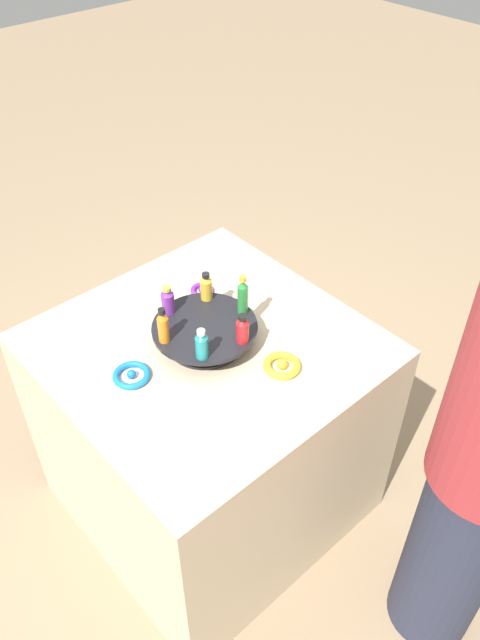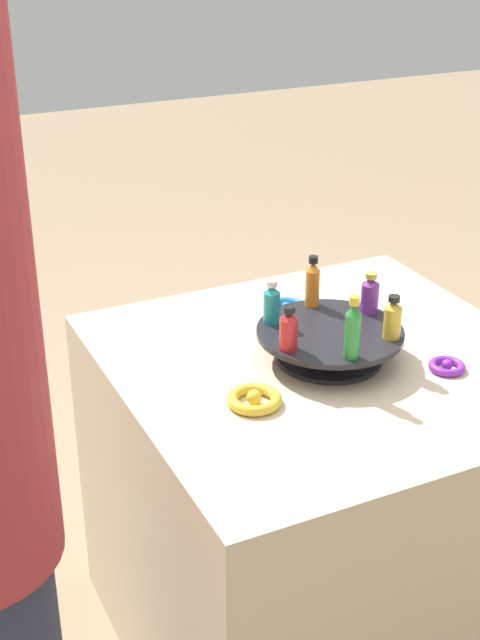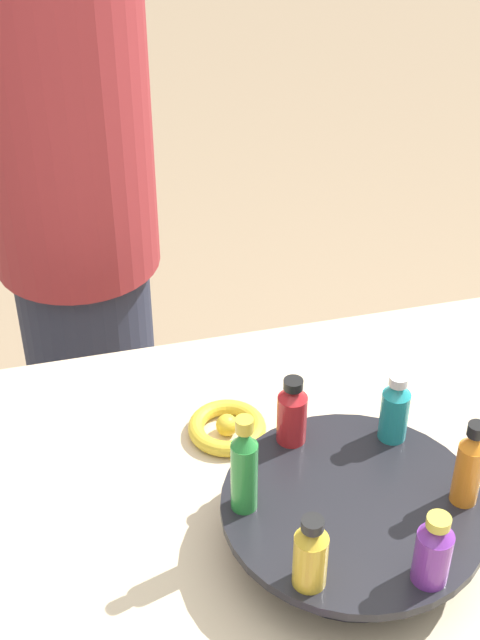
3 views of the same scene
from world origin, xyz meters
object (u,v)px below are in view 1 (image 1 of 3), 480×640
object	(u,v)px
display_stand	(205,333)
bottle_green	(243,296)
bottle_purple	(168,300)
ribbon_bow_purple	(202,290)
bottle_teal	(202,345)
bottle_orange	(163,326)
bottle_red	(243,329)
bottle_gold	(206,287)
ribbon_bow_blue	(132,375)
ribbon_bow_gold	(282,365)

from	to	relation	value
display_stand	bottle_green	size ratio (longest dim) A/B	2.35
bottle_purple	ribbon_bow_purple	bearing A→B (deg)	-67.89
bottle_teal	bottle_orange	bearing A→B (deg)	17.86
ribbon_bow_purple	bottle_orange	bearing A→B (deg)	122.06
display_stand	bottle_red	xyz separation A→B (m)	(-0.12, -0.04, 0.07)
bottle_gold	bottle_red	world-z (taller)	same
ribbon_bow_purple	ribbon_bow_blue	distance (m)	0.42
bottle_gold	bottle_purple	distance (m)	0.13
bottle_teal	ribbon_bow_blue	size ratio (longest dim) A/B	0.89
bottle_purple	bottle_red	world-z (taller)	bottle_red
bottle_green	bottle_red	world-z (taller)	bottle_green
ribbon_bow_gold	bottle_teal	bearing A→B (deg)	54.28
bottle_green	ribbon_bow_blue	xyz separation A→B (m)	(0.06, 0.37, -0.12)
bottle_gold	bottle_orange	distance (m)	0.22
bottle_orange	ribbon_bow_gold	size ratio (longest dim) A/B	1.07
bottle_purple	display_stand	bearing A→B (deg)	-162.14
ribbon_bow_gold	bottle_purple	bearing A→B (deg)	21.42
bottle_green	bottle_teal	distance (m)	0.22
ribbon_bow_purple	ribbon_bow_blue	world-z (taller)	ribbon_bow_blue
display_stand	bottle_red	bearing A→B (deg)	-162.14
display_stand	ribbon_bow_purple	world-z (taller)	display_stand
bottle_green	bottle_teal	size ratio (longest dim) A/B	1.37
display_stand	bottle_purple	world-z (taller)	bottle_purple
bottle_green	bottle_red	bearing A→B (deg)	137.86
bottle_green	bottle_gold	size ratio (longest dim) A/B	1.41
bottle_red	ribbon_bow_gold	size ratio (longest dim) A/B	0.87
bottle_gold	ribbon_bow_purple	size ratio (longest dim) A/B	1.22
bottle_purple	bottle_orange	bearing A→B (deg)	137.86
bottle_orange	ribbon_bow_blue	size ratio (longest dim) A/B	1.07
ribbon_bow_purple	ribbon_bow_blue	size ratio (longest dim) A/B	0.71
bottle_green	bottle_orange	bearing A→B (deg)	77.86
ribbon_bow_blue	ribbon_bow_purple	bearing A→B (deg)	-66.74
ribbon_bow_blue	bottle_purple	bearing A→B (deg)	-65.72
bottle_green	bottle_purple	xyz separation A→B (m)	(0.15, 0.16, -0.02)
display_stand	ribbon_bow_blue	distance (m)	0.25
ribbon_bow_gold	bottle_green	bearing A→B (deg)	-7.89
ribbon_bow_gold	bottle_gold	bearing A→B (deg)	2.06
ribbon_bow_purple	bottle_red	bearing A→B (deg)	161.27
ribbon_bow_blue	ribbon_bow_gold	bearing A→B (deg)	-126.74
bottle_green	ribbon_bow_blue	distance (m)	0.39
bottle_purple	ribbon_bow_purple	size ratio (longest dim) A/B	1.19
display_stand	bottle_teal	bearing A→B (deg)	137.86
bottle_orange	ribbon_bow_purple	size ratio (longest dim) A/B	1.50
bottle_red	ribbon_bow_purple	size ratio (longest dim) A/B	1.23
bottle_orange	bottle_teal	bearing A→B (deg)	-162.14
bottle_teal	ribbon_bow_blue	world-z (taller)	bottle_teal
bottle_gold	bottle_red	distance (m)	0.22
bottle_orange	bottle_red	size ratio (longest dim) A/B	1.22
display_stand	bottle_teal	xyz separation A→B (m)	(-0.09, 0.08, 0.07)
bottle_purple	bottle_red	size ratio (longest dim) A/B	0.97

